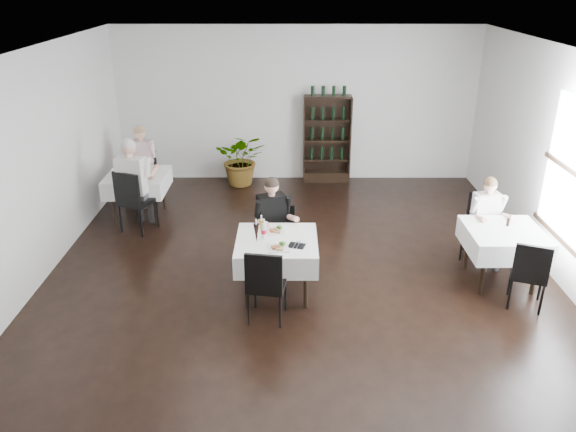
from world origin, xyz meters
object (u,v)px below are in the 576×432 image
at_px(main_table, 277,250).
at_px(diner_main, 274,218).
at_px(wine_shelf, 327,140).
at_px(potted_tree, 242,159).

xyz_separation_m(main_table, diner_main, (-0.05, 0.64, 0.17)).
distance_m(wine_shelf, potted_tree, 1.71).
bearing_deg(potted_tree, diner_main, -78.37).
xyz_separation_m(potted_tree, diner_main, (0.71, -3.46, 0.26)).
height_order(potted_tree, diner_main, diner_main).
relative_size(main_table, potted_tree, 0.98).
height_order(wine_shelf, diner_main, wine_shelf).
relative_size(wine_shelf, main_table, 1.70).
bearing_deg(main_table, wine_shelf, 78.22).
height_order(wine_shelf, main_table, wine_shelf).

